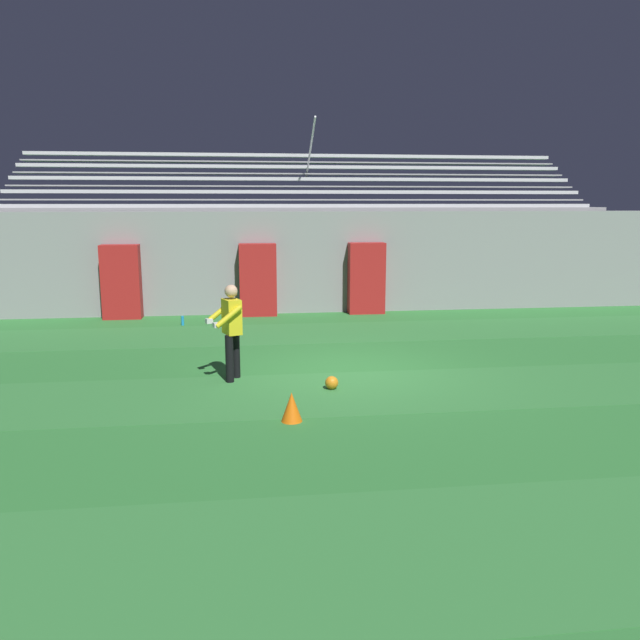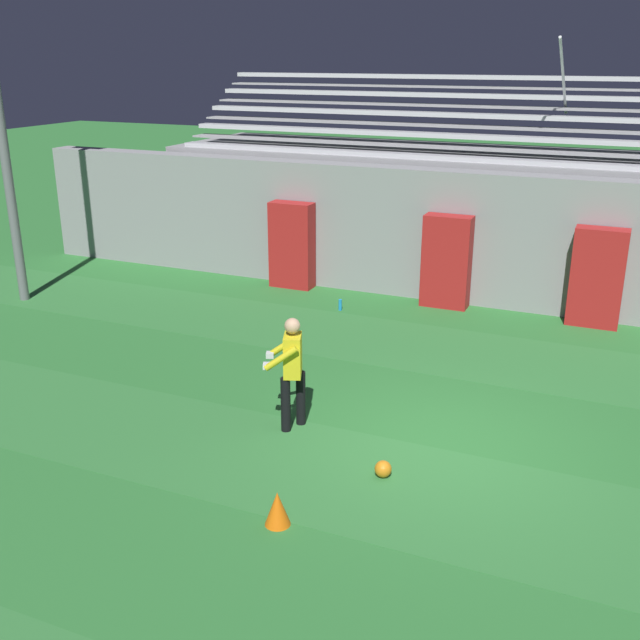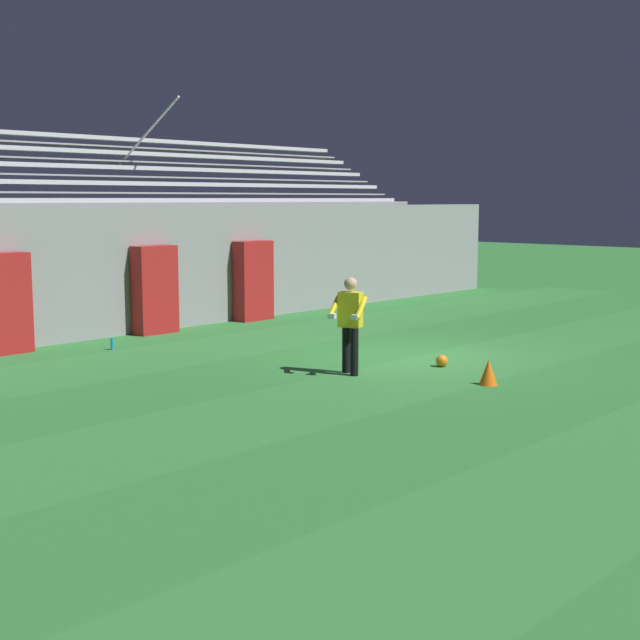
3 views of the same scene
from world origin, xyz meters
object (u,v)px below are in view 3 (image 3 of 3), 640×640
object	(u,v)px
soccer_ball	(442,361)
water_bottle	(112,344)
padding_pillar_gate_left	(155,290)
goalkeeper	(350,319)
padding_pillar_gate_right	(253,281)
padding_pillar_far_left	(4,304)
traffic_cone	(488,372)

from	to	relation	value
soccer_ball	water_bottle	size ratio (longest dim) A/B	0.92
padding_pillar_gate_left	water_bottle	bearing A→B (deg)	-149.21
goalkeeper	water_bottle	xyz separation A→B (m)	(-1.31, 5.11, -0.83)
goalkeeper	soccer_ball	size ratio (longest dim) A/B	7.59
padding_pillar_gate_left	soccer_ball	world-z (taller)	padding_pillar_gate_left
padding_pillar_gate_right	padding_pillar_far_left	distance (m)	6.58
soccer_ball	water_bottle	xyz separation A→B (m)	(-2.95, 5.87, 0.01)
water_bottle	soccer_ball	bearing A→B (deg)	-63.35
goalkeeper	water_bottle	bearing A→B (deg)	104.35
padding_pillar_far_left	water_bottle	xyz separation A→B (m)	(1.66, -1.15, -0.86)
goalkeeper	soccer_ball	bearing A→B (deg)	-24.91
padding_pillar_gate_left	soccer_ball	distance (m)	7.15
goalkeeper	water_bottle	world-z (taller)	goalkeeper
soccer_ball	traffic_cone	xyz separation A→B (m)	(-0.78, -1.45, 0.10)
padding_pillar_gate_right	soccer_ball	size ratio (longest dim) A/B	8.90
traffic_cone	water_bottle	world-z (taller)	traffic_cone
goalkeeper	soccer_ball	distance (m)	1.99
padding_pillar_gate_right	soccer_ball	xyz separation A→B (m)	(-1.98, -7.02, -0.87)
padding_pillar_gate_right	water_bottle	world-z (taller)	padding_pillar_gate_right
padding_pillar_far_left	water_bottle	bearing A→B (deg)	-34.83
water_bottle	padding_pillar_gate_left	bearing A→B (deg)	30.79
soccer_ball	padding_pillar_gate_right	bearing A→B (deg)	74.28
padding_pillar_far_left	soccer_ball	world-z (taller)	padding_pillar_far_left
padding_pillar_gate_right	padding_pillar_far_left	xyz separation A→B (m)	(-6.58, 0.00, 0.00)
padding_pillar_far_left	padding_pillar_gate_left	bearing A→B (deg)	0.00
padding_pillar_gate_left	goalkeeper	bearing A→B (deg)	-95.71
padding_pillar_gate_right	water_bottle	xyz separation A→B (m)	(-4.92, -1.15, -0.86)
padding_pillar_far_left	goalkeeper	size ratio (longest dim) A/B	1.17
goalkeeper	padding_pillar_gate_right	bearing A→B (deg)	59.99
traffic_cone	water_bottle	distance (m)	7.64
padding_pillar_gate_right	soccer_ball	world-z (taller)	padding_pillar_gate_right
soccer_ball	water_bottle	distance (m)	6.57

